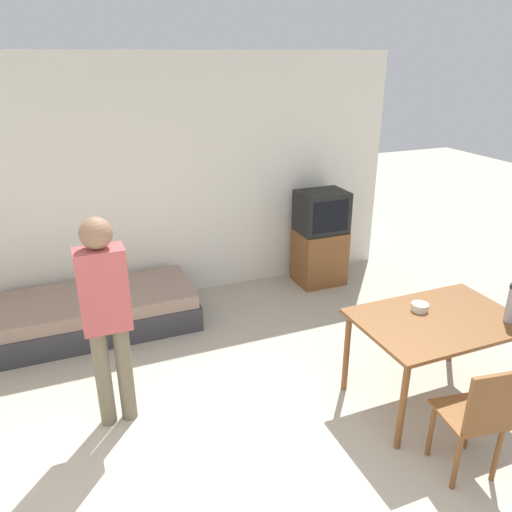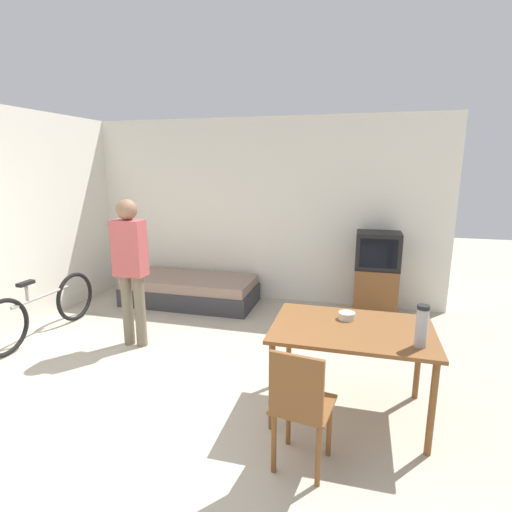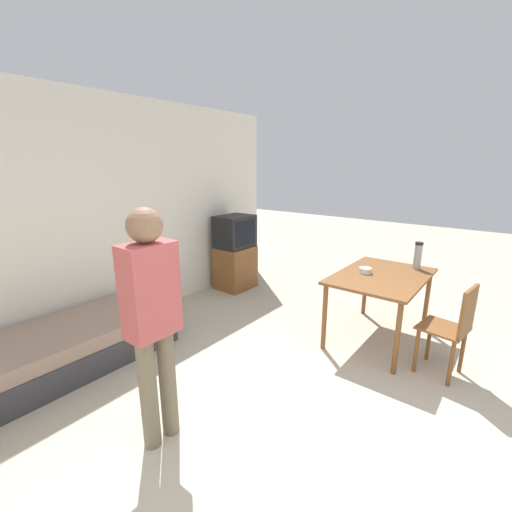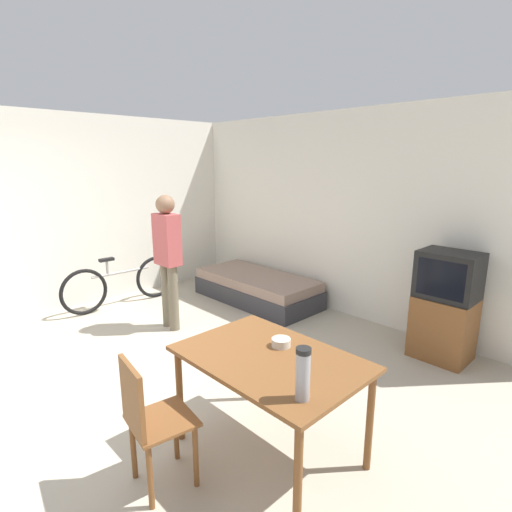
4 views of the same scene
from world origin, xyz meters
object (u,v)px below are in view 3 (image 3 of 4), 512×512
person_standing (152,313)px  dining_table (381,282)px  thermos_flask (418,254)px  wooden_chair (453,326)px  mate_bowl (365,270)px  daybed (69,346)px  tv (235,253)px

person_standing → dining_table: bearing=-16.3°
thermos_flask → wooden_chair: bearing=-145.4°
person_standing → thermos_flask: (2.88, -0.94, -0.05)m
wooden_chair → mate_bowl: bearing=75.1°
daybed → mate_bowl: size_ratio=14.13×
daybed → wooden_chair: bearing=-54.8°
tv → person_standing: bearing=-148.2°
person_standing → mate_bowl: (2.36, -0.54, -0.18)m
thermos_flask → person_standing: bearing=162.0°
wooden_chair → tv: bearing=79.8°
tv → wooden_chair: size_ratio=1.30×
tv → mate_bowl: size_ratio=8.48×
daybed → dining_table: 3.27m
daybed → mate_bowl: mate_bowl is taller
wooden_chair → thermos_flask: 1.03m
thermos_flask → tv: bearing=94.6°
dining_table → wooden_chair: bearing=-111.4°
tv → dining_table: 2.38m
tv → dining_table: bearing=-96.4°
dining_table → wooden_chair: (-0.30, -0.77, -0.17)m
tv → wooden_chair: tv is taller
dining_table → thermos_flask: thermos_flask is taller
wooden_chair → dining_table: bearing=68.6°
tv → person_standing: (-2.68, -1.66, 0.40)m
person_standing → mate_bowl: size_ratio=12.20×
dining_table → wooden_chair: wooden_chair is taller
daybed → wooden_chair: 3.62m
person_standing → thermos_flask: person_standing is taller
person_standing → tv: bearing=31.8°
wooden_chair → mate_bowl: (0.25, 0.93, 0.28)m
tv → dining_table: size_ratio=0.92×
tv → person_standing: size_ratio=0.70×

